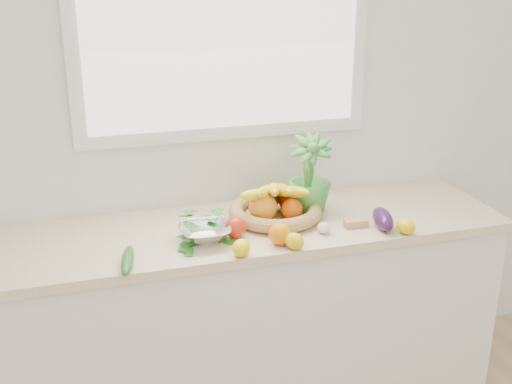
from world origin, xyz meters
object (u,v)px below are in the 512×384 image
object	(u,v)px
eggplant	(383,219)
potted_herb	(309,174)
cucumber	(128,260)
fruit_basket	(275,206)
colander_with_spinach	(205,228)
apple	(235,228)

from	to	relation	value
eggplant	potted_herb	world-z (taller)	potted_herb
cucumber	fruit_basket	world-z (taller)	fruit_basket
eggplant	potted_herb	xyz separation A→B (m)	(-0.23, 0.25, 0.13)
potted_herb	fruit_basket	size ratio (longest dim) A/B	0.69
colander_with_spinach	eggplant	bearing A→B (deg)	-6.09
colander_with_spinach	fruit_basket	bearing A→B (deg)	23.03
apple	colander_with_spinach	xyz separation A→B (m)	(-0.12, -0.00, 0.01)
apple	eggplant	xyz separation A→B (m)	(0.61, -0.08, -0.00)
apple	cucumber	xyz separation A→B (m)	(-0.44, -0.13, -0.02)
apple	fruit_basket	size ratio (longest dim) A/B	0.17
apple	cucumber	size ratio (longest dim) A/B	0.36
eggplant	colander_with_spinach	size ratio (longest dim) A/B	0.95
cucumber	potted_herb	bearing A→B (deg)	20.23
cucumber	colander_with_spinach	distance (m)	0.34
eggplant	potted_herb	bearing A→B (deg)	132.51
eggplant	fruit_basket	xyz separation A→B (m)	(-0.40, 0.22, 0.02)
cucumber	colander_with_spinach	xyz separation A→B (m)	(0.32, 0.13, 0.03)
apple	eggplant	world-z (taller)	apple
fruit_basket	colander_with_spinach	world-z (taller)	fruit_basket
cucumber	potted_herb	distance (m)	0.89
eggplant	cucumber	size ratio (longest dim) A/B	0.82
potted_herb	colander_with_spinach	xyz separation A→B (m)	(-0.50, -0.18, -0.12)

